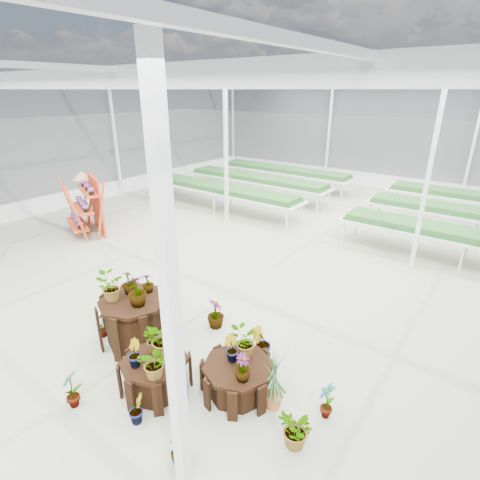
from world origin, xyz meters
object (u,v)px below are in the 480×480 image
Objects in this scene: plinth_tall at (135,320)px; plinth_low at (238,378)px; shelf_rack at (84,206)px; bird_table at (85,198)px; plinth_mid at (156,375)px.

plinth_tall reaches higher than plinth_low.
plinth_tall is 1.13× the size of plinth_low.
shelf_rack is at bearing 162.43° from plinth_low.
plinth_low is 0.61× the size of bird_table.
plinth_tall reaches higher than plinth_mid.
bird_table is (-8.62, 3.02, 0.64)m from plinth_low.
shelf_rack is at bearing 155.36° from plinth_tall.
plinth_tall is 1.19× the size of plinth_mid.
shelf_rack reaches higher than plinth_low.
plinth_low is 0.62× the size of shelf_rack.
plinth_mid is at bearing -26.57° from plinth_tall.
plinth_mid is 8.50m from bird_table.
bird_table reaches higher than plinth_mid.
plinth_tall is at bearing -2.65° from shelf_rack.
plinth_tall is at bearing 153.43° from plinth_mid.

